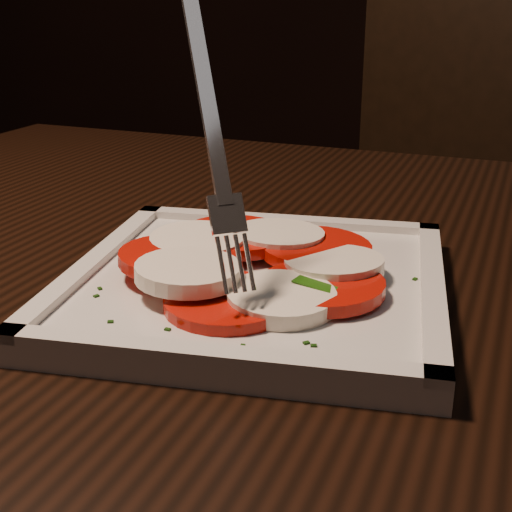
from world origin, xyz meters
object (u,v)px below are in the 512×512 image
plate (256,287)px  chair (434,217)px  table (345,376)px  fork (207,130)px

plate → chair: bearing=83.8°
table → chair: 0.85m
chair → plate: (-0.10, -0.92, 0.22)m
table → chair: chair is taller
chair → plate: 0.95m
table → fork: fork is taller
fork → table: bearing=18.4°
plate → fork: bearing=-130.9°
table → fork: 0.25m
table → plate: 0.14m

